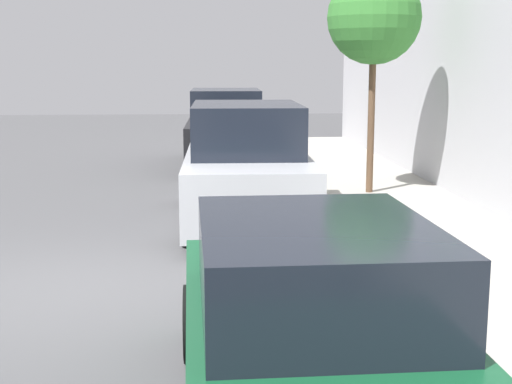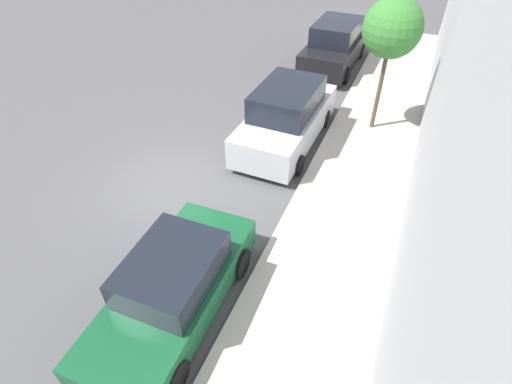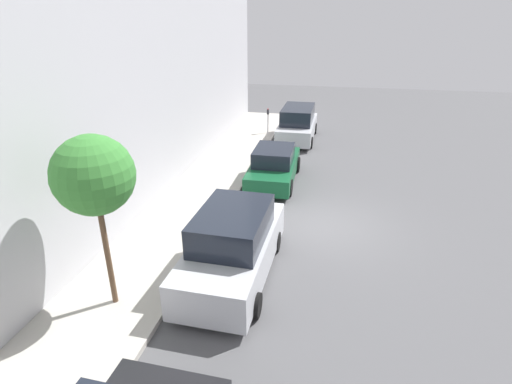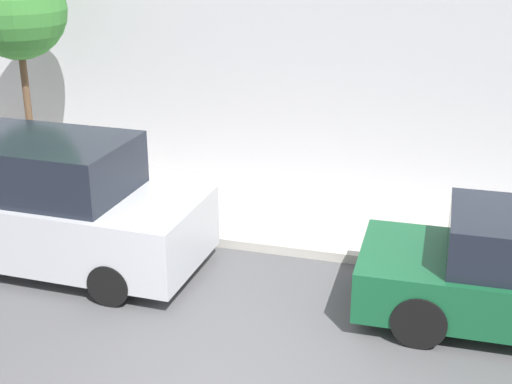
{
  "view_description": "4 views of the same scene",
  "coord_description": "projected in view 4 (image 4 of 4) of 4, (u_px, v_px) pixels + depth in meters",
  "views": [
    {
      "loc": [
        1.6,
        -8.17,
        2.61
      ],
      "look_at": [
        2.27,
        0.77,
        1.0
      ],
      "focal_mm": 50.0,
      "sensor_mm": 36.0,
      "label": 1
    },
    {
      "loc": [
        5.79,
        -7.38,
        7.34
      ],
      "look_at": [
        2.88,
        -0.43,
        1.0
      ],
      "focal_mm": 28.0,
      "sensor_mm": 36.0,
      "label": 2
    },
    {
      "loc": [
        -0.19,
        12.36,
        6.58
      ],
      "look_at": [
        2.42,
        -0.02,
        1.0
      ],
      "focal_mm": 28.0,
      "sensor_mm": 36.0,
      "label": 3
    },
    {
      "loc": [
        -6.36,
        -2.36,
        4.95
      ],
      "look_at": [
        3.57,
        0.55,
        1.0
      ],
      "focal_mm": 50.0,
      "sensor_mm": 36.0,
      "label": 4
    }
  ],
  "objects": [
    {
      "name": "sidewalk",
      "position": [
        308.0,
        217.0,
        12.5
      ],
      "size": [
        2.89,
        32.0,
        0.15
      ],
      "color": "#B2ADA3",
      "rests_on": "ground_plane"
    },
    {
      "name": "parked_suv_third",
      "position": [
        47.0,
        205.0,
        10.74
      ],
      "size": [
        2.08,
        4.84,
        1.98
      ],
      "color": "#B7BABF",
      "rests_on": "ground_plane"
    },
    {
      "name": "street_tree",
      "position": [
        17.0,
        10.0,
        12.58
      ],
      "size": [
        1.76,
        1.76,
        4.21
      ],
      "color": "brown",
      "rests_on": "sidewalk"
    }
  ]
}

